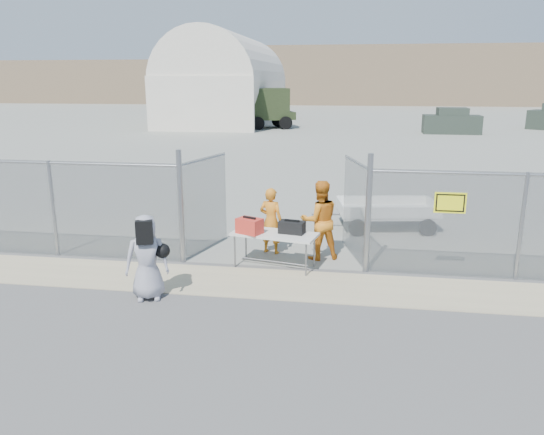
% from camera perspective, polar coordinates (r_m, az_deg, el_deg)
% --- Properties ---
extents(ground, '(160.00, 160.00, 0.00)m').
position_cam_1_polar(ground, '(9.72, -1.81, -9.26)').
color(ground, '#545454').
extents(tarmac_inside, '(160.00, 80.00, 0.01)m').
position_cam_1_polar(tarmac_inside, '(50.91, 6.96, 10.11)').
color(tarmac_inside, gray).
rests_on(tarmac_inside, ground).
extents(dirt_strip, '(44.00, 1.60, 0.01)m').
position_cam_1_polar(dirt_strip, '(10.62, -0.82, -7.07)').
color(dirt_strip, tan).
rests_on(dirt_strip, ground).
extents(distant_hills, '(140.00, 6.00, 9.00)m').
position_cam_1_polar(distant_hills, '(86.79, 11.32, 14.74)').
color(distant_hills, '#7F684F').
rests_on(distant_hills, ground).
extents(chain_link_fence, '(40.00, 0.20, 2.20)m').
position_cam_1_polar(chain_link_fence, '(11.22, 0.00, 0.00)').
color(chain_link_fence, gray).
rests_on(chain_link_fence, ground).
extents(quonset_hangar, '(9.00, 18.00, 8.00)m').
position_cam_1_polar(quonset_hangar, '(50.10, -4.87, 14.67)').
color(quonset_hangar, silver).
rests_on(quonset_hangar, ground).
extents(folding_table, '(1.92, 1.11, 0.77)m').
position_cam_1_polar(folding_table, '(11.40, 0.27, -3.53)').
color(folding_table, silver).
rests_on(folding_table, ground).
extents(orange_bag, '(0.61, 0.53, 0.32)m').
position_cam_1_polar(orange_bag, '(11.24, -2.43, -0.91)').
color(orange_bag, red).
rests_on(orange_bag, folding_table).
extents(black_duffel, '(0.58, 0.41, 0.26)m').
position_cam_1_polar(black_duffel, '(11.25, 2.15, -1.06)').
color(black_duffel, black).
rests_on(black_duffel, folding_table).
extents(security_worker_left, '(0.65, 0.52, 1.55)m').
position_cam_1_polar(security_worker_left, '(12.20, -0.11, -0.37)').
color(security_worker_left, orange).
rests_on(security_worker_left, ground).
extents(security_worker_right, '(1.05, 0.94, 1.80)m').
position_cam_1_polar(security_worker_right, '(11.83, 5.15, -0.29)').
color(security_worker_right, orange).
rests_on(security_worker_right, ground).
extents(visitor, '(0.90, 0.72, 1.59)m').
position_cam_1_polar(visitor, '(9.93, -13.32, -4.20)').
color(visitor, '#9797A3').
rests_on(visitor, ground).
extents(utility_trailer, '(3.59, 2.25, 0.81)m').
position_cam_1_polar(utility_trailer, '(14.66, 12.22, 0.38)').
color(utility_trailer, silver).
rests_on(utility_trailer, ground).
extents(military_truck, '(7.25, 4.86, 3.25)m').
position_cam_1_polar(military_truck, '(44.10, -2.17, 11.63)').
color(military_truck, '#28351A').
rests_on(military_truck, ground).
extents(parked_vehicle_near, '(4.15, 1.94, 1.86)m').
position_cam_1_polar(parked_vehicle_near, '(42.10, 18.76, 9.79)').
color(parked_vehicle_near, '#2E382F').
rests_on(parked_vehicle_near, ground).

